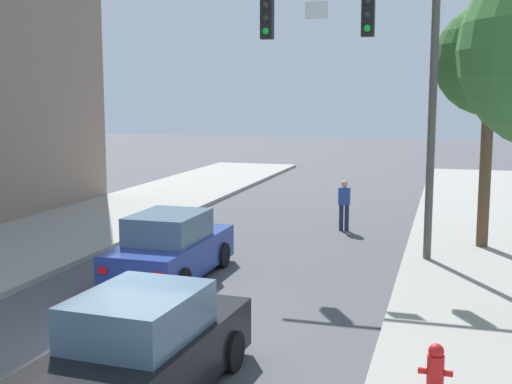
# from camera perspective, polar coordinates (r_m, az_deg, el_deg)

# --- Properties ---
(ground_plane) EXTENTS (120.00, 120.00, 0.00)m
(ground_plane) POSITION_cam_1_polar(r_m,az_deg,el_deg) (11.82, -10.56, -13.27)
(ground_plane) COLOR #4C4C51
(traffic_signal_mast) EXTENTS (5.61, 0.38, 7.50)m
(traffic_signal_mast) POSITION_cam_1_polar(r_m,az_deg,el_deg) (17.46, 9.88, 11.35)
(traffic_signal_mast) COLOR #514C47
(traffic_signal_mast) RESTS_ON sidewalk_right
(car_lead_blue) EXTENTS (1.86, 4.25, 1.60)m
(car_lead_blue) POSITION_cam_1_polar(r_m,az_deg,el_deg) (15.91, -7.31, -4.87)
(car_lead_blue) COLOR navy
(car_lead_blue) RESTS_ON ground
(car_following_black) EXTENTS (2.01, 4.32, 1.60)m
(car_following_black) POSITION_cam_1_polar(r_m,az_deg,el_deg) (9.83, -9.59, -13.26)
(car_following_black) COLOR black
(car_following_black) RESTS_ON ground
(pedestrian_crossing_road) EXTENTS (0.36, 0.22, 1.64)m
(pedestrian_crossing_road) POSITION_cam_1_polar(r_m,az_deg,el_deg) (21.53, 7.58, -0.93)
(pedestrian_crossing_road) COLOR #232847
(pedestrian_crossing_road) RESTS_ON ground
(fire_hydrant) EXTENTS (0.48, 0.24, 0.72)m
(fire_hydrant) POSITION_cam_1_polar(r_m,az_deg,el_deg) (9.99, 15.14, -14.41)
(fire_hydrant) COLOR red
(fire_hydrant) RESTS_ON sidewalk_right
(street_tree_second) EXTENTS (3.01, 3.01, 6.64)m
(street_tree_second) POSITION_cam_1_polar(r_m,az_deg,el_deg) (19.28, 19.49, 10.51)
(street_tree_second) COLOR brown
(street_tree_second) RESTS_ON sidewalk_right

